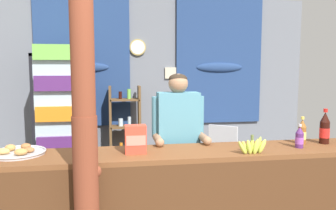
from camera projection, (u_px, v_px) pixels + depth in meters
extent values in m
cube|color=slate|center=(151.00, 85.00, 5.43)|extent=(5.15, 0.12, 2.79)
cube|color=navy|center=(83.00, 61.00, 5.13)|extent=(1.44, 0.04, 2.03)
ellipsoid|color=navy|center=(83.00, 67.00, 5.13)|extent=(0.79, 0.10, 0.16)
cube|color=navy|center=(219.00, 61.00, 5.48)|extent=(1.43, 0.04, 2.03)
ellipsoid|color=navy|center=(219.00, 67.00, 5.47)|extent=(0.79, 0.10, 0.16)
cylinder|color=tan|center=(138.00, 47.00, 5.25)|extent=(0.26, 0.03, 0.26)
cylinder|color=white|center=(138.00, 47.00, 5.24)|extent=(0.22, 0.01, 0.22)
cube|color=beige|center=(172.00, 73.00, 5.39)|extent=(0.24, 0.02, 0.18)
cube|color=brown|center=(191.00, 153.00, 2.83)|extent=(4.05, 0.53, 0.04)
cylinder|color=brown|center=(87.00, 209.00, 2.37)|extent=(0.18, 0.18, 1.34)
cylinder|color=brown|center=(81.00, 17.00, 2.22)|extent=(0.16, 0.16, 1.34)
ellipsoid|color=brown|center=(97.00, 171.00, 2.35)|extent=(0.06, 0.05, 0.08)
cube|color=black|center=(66.00, 118.00, 4.97)|extent=(0.72, 0.04, 1.86)
cube|color=black|center=(38.00, 121.00, 4.65)|extent=(0.04, 0.58, 1.86)
cube|color=black|center=(88.00, 120.00, 4.75)|extent=(0.04, 0.58, 1.86)
cube|color=black|center=(61.00, 55.00, 4.60)|extent=(0.72, 0.58, 0.04)
cube|color=black|center=(66.00, 181.00, 4.80)|extent=(0.72, 0.58, 0.08)
cube|color=silver|center=(60.00, 120.00, 4.42)|extent=(0.66, 0.02, 1.70)
cylinder|color=#B7B7BC|center=(83.00, 123.00, 4.44)|extent=(0.02, 0.02, 0.40)
cube|color=silver|center=(64.00, 146.00, 4.74)|extent=(0.64, 0.50, 0.02)
cube|color=#56286B|center=(63.00, 141.00, 4.62)|extent=(0.60, 0.46, 0.20)
cube|color=silver|center=(63.00, 119.00, 4.70)|extent=(0.64, 0.50, 0.02)
cube|color=orange|center=(62.00, 112.00, 4.57)|extent=(0.60, 0.46, 0.20)
cube|color=silver|center=(62.00, 90.00, 4.65)|extent=(0.64, 0.50, 0.02)
cube|color=#56286B|center=(61.00, 83.00, 4.53)|extent=(0.60, 0.46, 0.20)
cube|color=silver|center=(61.00, 61.00, 4.61)|extent=(0.64, 0.50, 0.02)
cube|color=#75C64C|center=(60.00, 53.00, 4.48)|extent=(0.60, 0.46, 0.20)
cube|color=brown|center=(111.00, 132.00, 5.09)|extent=(0.04, 0.28, 1.39)
cube|color=brown|center=(139.00, 131.00, 5.16)|extent=(0.04, 0.28, 1.39)
cube|color=brown|center=(125.00, 100.00, 5.07)|extent=(0.44, 0.28, 0.02)
cylinder|color=black|center=(120.00, 95.00, 5.06)|extent=(0.05, 0.05, 0.11)
cylinder|color=#75C64C|center=(129.00, 94.00, 5.07)|extent=(0.06, 0.06, 0.15)
cube|color=brown|center=(125.00, 127.00, 5.12)|extent=(0.44, 0.28, 0.02)
cylinder|color=silver|center=(121.00, 122.00, 5.10)|extent=(0.07, 0.07, 0.12)
cylinder|color=silver|center=(129.00, 121.00, 5.12)|extent=(0.05, 0.05, 0.14)
cube|color=brown|center=(126.00, 153.00, 5.17)|extent=(0.44, 0.28, 0.02)
cylinder|color=orange|center=(121.00, 148.00, 5.15)|extent=(0.05, 0.05, 0.15)
cylinder|color=orange|center=(130.00, 148.00, 5.17)|extent=(0.06, 0.06, 0.14)
cube|color=silver|center=(227.00, 152.00, 4.89)|extent=(0.62, 0.62, 0.04)
cube|color=silver|center=(223.00, 140.00, 4.69)|extent=(0.35, 0.29, 0.40)
cylinder|color=silver|center=(243.00, 165.00, 4.99)|extent=(0.04, 0.04, 0.44)
cylinder|color=silver|center=(219.00, 161.00, 5.17)|extent=(0.04, 0.04, 0.44)
cylinder|color=silver|center=(235.00, 172.00, 4.66)|extent=(0.04, 0.04, 0.44)
cylinder|color=silver|center=(210.00, 168.00, 4.84)|extent=(0.04, 0.04, 0.44)
cube|color=silver|center=(241.00, 145.00, 4.78)|extent=(0.28, 0.34, 0.03)
cube|color=silver|center=(215.00, 142.00, 4.97)|extent=(0.28, 0.34, 0.03)
cylinder|color=#28282D|center=(169.00, 192.00, 3.31)|extent=(0.11, 0.11, 0.87)
cylinder|color=#28282D|center=(186.00, 191.00, 3.33)|extent=(0.11, 0.11, 0.87)
cube|color=teal|center=(178.00, 121.00, 3.24)|extent=(0.40, 0.20, 0.56)
sphere|color=#997051|center=(178.00, 83.00, 3.20)|extent=(0.19, 0.19, 0.19)
ellipsoid|color=#2D2319|center=(178.00, 79.00, 3.20)|extent=(0.18, 0.18, 0.10)
cylinder|color=teal|center=(156.00, 117.00, 3.20)|extent=(0.08, 0.08, 0.38)
cylinder|color=#997051|center=(158.00, 139.00, 3.07)|extent=(0.07, 0.26, 0.07)
sphere|color=#997051|center=(160.00, 143.00, 2.95)|extent=(0.08, 0.08, 0.08)
cylinder|color=teal|center=(200.00, 116.00, 3.27)|extent=(0.08, 0.08, 0.38)
cylinder|color=#997051|center=(204.00, 138.00, 3.14)|extent=(0.07, 0.26, 0.07)
sphere|color=#997051|center=(207.00, 141.00, 3.02)|extent=(0.08, 0.08, 0.08)
cylinder|color=black|center=(324.00, 133.00, 3.08)|extent=(0.09, 0.09, 0.20)
cone|color=black|center=(325.00, 117.00, 3.06)|extent=(0.09, 0.09, 0.09)
cylinder|color=red|center=(326.00, 110.00, 3.06)|extent=(0.04, 0.04, 0.03)
cylinder|color=red|center=(324.00, 133.00, 3.08)|extent=(0.09, 0.09, 0.09)
cylinder|color=brown|center=(302.00, 135.00, 3.07)|extent=(0.07, 0.07, 0.16)
cone|color=brown|center=(302.00, 123.00, 3.06)|extent=(0.07, 0.07, 0.07)
cylinder|color=#E5CC4C|center=(303.00, 118.00, 3.05)|extent=(0.03, 0.03, 0.03)
cylinder|color=#E5D166|center=(302.00, 135.00, 3.07)|extent=(0.07, 0.07, 0.07)
cylinder|color=#56286B|center=(299.00, 140.00, 2.92)|extent=(0.07, 0.07, 0.13)
cone|color=#56286B|center=(300.00, 130.00, 2.91)|extent=(0.07, 0.07, 0.06)
cylinder|color=silver|center=(300.00, 125.00, 2.90)|extent=(0.03, 0.03, 0.02)
cylinder|color=purple|center=(299.00, 140.00, 2.92)|extent=(0.07, 0.07, 0.06)
cylinder|color=silver|center=(91.00, 148.00, 2.61)|extent=(0.07, 0.07, 0.15)
cone|color=silver|center=(91.00, 135.00, 2.60)|extent=(0.07, 0.07, 0.07)
cylinder|color=blue|center=(91.00, 129.00, 2.59)|extent=(0.03, 0.03, 0.02)
cylinder|color=blue|center=(91.00, 148.00, 2.61)|extent=(0.07, 0.07, 0.07)
cube|color=#E5422D|center=(136.00, 139.00, 2.73)|extent=(0.17, 0.11, 0.23)
cube|color=#FF826D|center=(136.00, 141.00, 2.67)|extent=(0.16, 0.00, 0.08)
cylinder|color=#BCBCC1|center=(18.00, 153.00, 2.70)|extent=(0.41, 0.41, 0.02)
torus|color=#BCBCC1|center=(18.00, 152.00, 2.69)|extent=(0.43, 0.43, 0.02)
ellipsoid|color=#A36638|center=(29.00, 150.00, 2.69)|extent=(0.08, 0.07, 0.04)
ellipsoid|color=#A36638|center=(26.00, 146.00, 2.82)|extent=(0.08, 0.08, 0.05)
ellipsoid|color=#C68947|center=(10.00, 148.00, 2.74)|extent=(0.09, 0.08, 0.06)
ellipsoid|color=tan|center=(3.00, 151.00, 2.63)|extent=(0.10, 0.07, 0.05)
ellipsoid|color=#C68947|center=(21.00, 152.00, 2.61)|extent=(0.10, 0.09, 0.05)
ellipsoid|color=#B7C647|center=(242.00, 148.00, 2.70)|extent=(0.09, 0.04, 0.12)
ellipsoid|color=#B7C647|center=(245.00, 147.00, 2.72)|extent=(0.06, 0.04, 0.12)
ellipsoid|color=#B7C647|center=(249.00, 147.00, 2.71)|extent=(0.06, 0.04, 0.13)
ellipsoid|color=#B7C647|center=(252.00, 146.00, 2.72)|extent=(0.03, 0.04, 0.14)
ellipsoid|color=#B7C647|center=(256.00, 147.00, 2.71)|extent=(0.07, 0.03, 0.14)
ellipsoid|color=#B7C647|center=(258.00, 145.00, 2.74)|extent=(0.08, 0.04, 0.15)
ellipsoid|color=#B7C647|center=(262.00, 146.00, 2.73)|extent=(0.09, 0.04, 0.13)
cylinder|color=olive|center=(252.00, 138.00, 2.71)|extent=(0.02, 0.02, 0.05)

